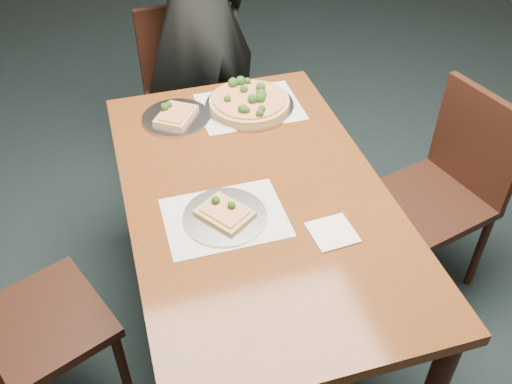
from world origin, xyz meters
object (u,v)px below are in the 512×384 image
object	(u,v)px
diner	(197,14)
slice_plate_far	(176,116)
chair_right	(448,184)
chair_far	(187,85)
chair_left	(12,325)
pizza_pan	(249,102)
dining_table	(256,211)
slice_plate_near	(225,215)

from	to	relation	value
diner	slice_plate_far	world-z (taller)	diner
chair_right	slice_plate_far	world-z (taller)	chair_right
chair_far	slice_plate_far	world-z (taller)	chair_far
chair_far	chair_right	xyz separation A→B (m)	(0.90, -1.09, 0.00)
chair_left	pizza_pan	xyz separation A→B (m)	(1.00, 0.68, 0.26)
diner	chair_right	bearing A→B (deg)	104.74
chair_right	slice_plate_far	size ratio (longest dim) A/B	3.25
pizza_pan	chair_left	bearing A→B (deg)	-145.71
chair_right	dining_table	bearing A→B (deg)	-98.71
chair_left	pizza_pan	distance (m)	1.24
slice_plate_near	slice_plate_far	world-z (taller)	slice_plate_far
chair_right	slice_plate_far	bearing A→B (deg)	-127.29
chair_far	dining_table	bearing A→B (deg)	-93.87
dining_table	chair_left	world-z (taller)	chair_left
diner	slice_plate_far	size ratio (longest dim) A/B	6.46
dining_table	slice_plate_far	distance (m)	0.57
chair_left	diner	bearing A→B (deg)	-57.87
diner	chair_left	bearing A→B (deg)	31.96
chair_far	pizza_pan	world-z (taller)	chair_far
pizza_pan	slice_plate_far	bearing A→B (deg)	179.89
chair_right	pizza_pan	size ratio (longest dim) A/B	2.43
chair_right	slice_plate_far	xyz separation A→B (m)	(-1.05, 0.45, 0.25)
slice_plate_near	slice_plate_far	bearing A→B (deg)	94.70
chair_right	slice_plate_near	bearing A→B (deg)	-94.11
chair_far	chair_left	xyz separation A→B (m)	(-0.84, -1.32, 0.00)
chair_left	slice_plate_far	xyz separation A→B (m)	(0.69, 0.68, 0.25)
chair_far	slice_plate_near	xyz separation A→B (m)	(-0.10, -1.27, 0.25)
chair_far	chair_right	world-z (taller)	same
diner	slice_plate_far	bearing A→B (deg)	46.70
dining_table	diner	size ratio (longest dim) A/B	0.83
chair_left	slice_plate_far	world-z (taller)	chair_left
slice_plate_far	pizza_pan	bearing A→B (deg)	-0.11
slice_plate_far	diner	bearing A→B (deg)	69.50
pizza_pan	slice_plate_near	size ratio (longest dim) A/B	1.33
chair_left	slice_plate_far	distance (m)	1.00
chair_far	diner	bearing A→B (deg)	-23.11
chair_right	pizza_pan	world-z (taller)	chair_right
diner	slice_plate_near	size ratio (longest dim) A/B	6.46
chair_left	chair_right	size ratio (longest dim) A/B	1.00
pizza_pan	slice_plate_far	size ratio (longest dim) A/B	1.33
chair_far	slice_plate_near	distance (m)	1.29
chair_far	chair_right	size ratio (longest dim) A/B	1.00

